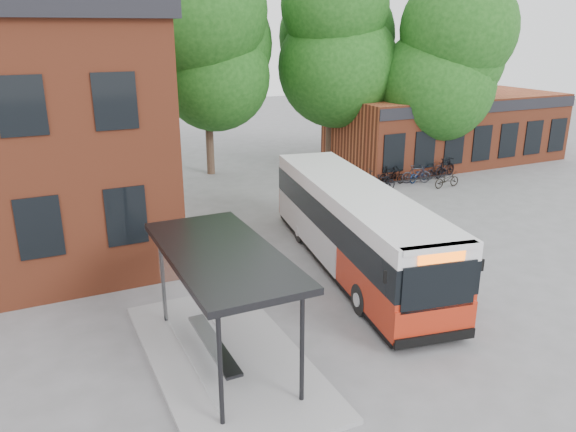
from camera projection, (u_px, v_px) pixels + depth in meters
name	position (u px, v px, depth m)	size (l,w,h in m)	color
ground	(359.00, 305.00, 16.51)	(100.00, 100.00, 0.00)	slate
shop_row	(446.00, 128.00, 33.98)	(14.00, 6.20, 4.00)	brown
bus_shelter	(224.00, 306.00, 13.36)	(3.60, 7.00, 2.90)	black
bike_rail	(408.00, 183.00, 28.80)	(5.20, 0.10, 0.38)	black
tree_0	(68.00, 79.00, 26.01)	(7.92, 7.92, 11.00)	#164412
tree_1	(207.00, 79.00, 29.82)	(7.92, 7.92, 10.40)	#164412
tree_2	(331.00, 70.00, 31.72)	(7.92, 7.92, 11.00)	#164412
tree_3	(447.00, 88.00, 30.61)	(7.04, 7.04, 9.28)	#164412
city_bus	(354.00, 228.00, 18.74)	(2.36, 11.07, 2.81)	#A82511
bicycle_0	(361.00, 179.00, 28.49)	(0.62, 1.79, 0.94)	black
bicycle_1	(382.00, 183.00, 27.85)	(0.43, 1.50, 0.90)	black
bicycle_2	(393.00, 177.00, 29.09)	(0.54, 1.55, 0.81)	black
bicycle_3	(389.00, 175.00, 29.21)	(0.46, 1.62, 0.97)	black
bicycle_4	(419.00, 174.00, 29.65)	(0.54, 1.55, 0.81)	#091D43
bicycle_5	(416.00, 174.00, 29.38)	(0.45, 1.60, 0.96)	#27272D
bicycle_6	(447.00, 180.00, 28.59)	(0.55, 1.57, 0.82)	black
bicycle_7	(437.00, 171.00, 30.24)	(0.41, 1.47, 0.88)	black
bicycle_extra_0	(445.00, 167.00, 30.55)	(0.51, 1.80, 1.08)	black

